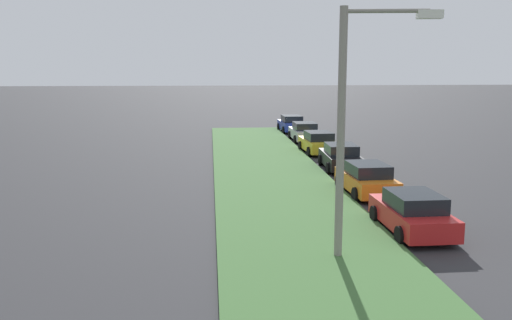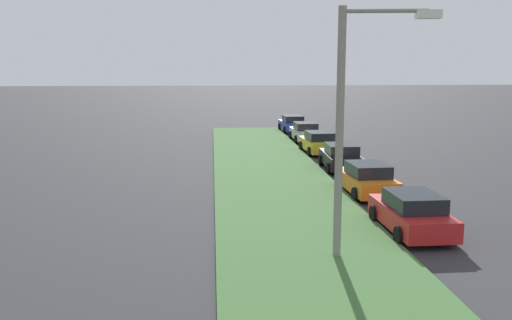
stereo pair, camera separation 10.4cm
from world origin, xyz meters
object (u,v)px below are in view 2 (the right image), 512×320
object	(u,v)px
parked_car_red	(412,213)
parked_car_yellow	(319,143)
streetlight	(352,115)
parked_car_silver	(305,132)
parked_car_black	(341,157)
parked_car_orange	(367,179)
parked_car_blue	(292,124)

from	to	relation	value
parked_car_red	parked_car_yellow	bearing A→B (deg)	-1.62
parked_car_red	streetlight	world-z (taller)	streetlight
parked_car_red	parked_car_silver	xyz separation A→B (m)	(24.06, -0.20, 0.00)
parked_car_black	parked_car_silver	world-z (taller)	same
parked_car_yellow	parked_car_red	bearing A→B (deg)	176.80
parked_car_orange	parked_car_blue	bearing A→B (deg)	-2.70
parked_car_yellow	parked_car_blue	bearing A→B (deg)	-2.60
parked_car_orange	streetlight	bearing A→B (deg)	158.53
parked_car_orange	streetlight	distance (m)	9.62
streetlight	parked_car_yellow	bearing A→B (deg)	-8.26
parked_car_yellow	parked_car_orange	bearing A→B (deg)	176.71
streetlight	parked_car_red	bearing A→B (deg)	-48.87
parked_car_red	parked_car_black	bearing A→B (deg)	-2.48
parked_car_orange	parked_car_blue	size ratio (longest dim) A/B	1.00
parked_car_black	parked_car_blue	size ratio (longest dim) A/B	1.00
parked_car_red	parked_car_orange	distance (m)	5.91
parked_car_orange	parked_car_silver	world-z (taller)	same
parked_car_red	parked_car_silver	size ratio (longest dim) A/B	1.00
parked_car_blue	streetlight	world-z (taller)	streetlight
parked_car_orange	parked_car_red	bearing A→B (deg)	177.22
parked_car_orange	parked_car_black	size ratio (longest dim) A/B	1.01
parked_car_orange	parked_car_silver	size ratio (longest dim) A/B	1.01
parked_car_orange	parked_car_black	world-z (taller)	same
parked_car_red	parked_car_black	world-z (taller)	same
parked_car_yellow	parked_car_silver	distance (m)	6.06
parked_car_silver	streetlight	xyz separation A→B (m)	(-26.56, 3.05, 3.67)
parked_car_silver	streetlight	size ratio (longest dim) A/B	0.58
parked_car_orange	parked_car_yellow	world-z (taller)	same
parked_car_red	parked_car_yellow	distance (m)	18.01
parked_car_red	parked_car_silver	world-z (taller)	same
parked_car_red	streetlight	xyz separation A→B (m)	(-2.50, 2.86, 3.67)
parked_car_black	parked_car_blue	bearing A→B (deg)	2.35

